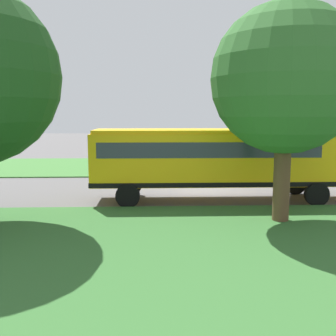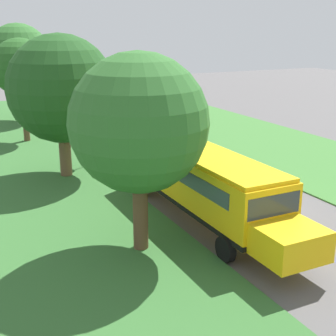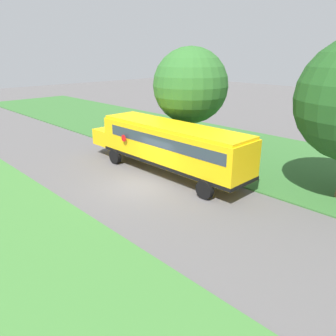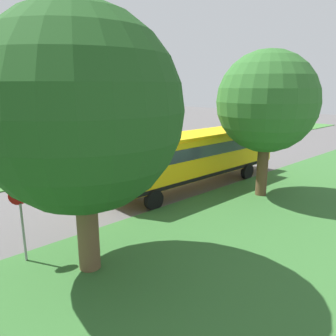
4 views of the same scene
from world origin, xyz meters
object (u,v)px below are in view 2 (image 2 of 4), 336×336
Objects in this scene: car_black_nearest at (153,123)px; oak_tree_far_end at (20,67)px; school_bus at (202,178)px; oak_tree_beside_bus at (138,125)px; oak_tree_roadside_mid at (60,90)px; stop_sign at (89,139)px; oak_tree_across_road at (21,55)px.

oak_tree_far_end is at bearing 170.58° from car_black_nearest.
school_bus is 19.57m from oak_tree_far_end.
school_bus is 1.63× the size of oak_tree_far_end.
car_black_nearest is 21.27m from oak_tree_beside_bus.
school_bus is 1.64× the size of oak_tree_beside_bus.
oak_tree_roadside_mid is 9.72m from oak_tree_far_end.
school_bus is 4.53× the size of stop_sign.
oak_tree_across_road reaches higher than oak_tree_beside_bus.
stop_sign is at bearing -74.33° from oak_tree_far_end.
school_bus reaches higher than stop_sign.
school_bus is 2.82× the size of car_black_nearest.
oak_tree_far_end reaches higher than car_black_nearest.
oak_tree_beside_bus is (-9.11, -18.78, 4.07)m from car_black_nearest.
oak_tree_roadside_mid is (-9.27, -8.07, 4.08)m from car_black_nearest.
oak_tree_far_end is 2.78× the size of stop_sign.
car_black_nearest is at bearing 64.11° from oak_tree_beside_bus.
oak_tree_roadside_mid is at bearing -93.29° from oak_tree_across_road.
school_bus is at bearing 24.28° from oak_tree_beside_bus.
oak_tree_across_road is at bearing 96.01° from school_bus.
oak_tree_roadside_mid is at bearing 113.15° from school_bus.
car_black_nearest is at bearing -50.05° from oak_tree_across_road.
oak_tree_far_end is at bearing 103.13° from school_bus.
stop_sign is (1.87, 1.22, -3.23)m from oak_tree_roadside_mid.
car_black_nearest is at bearing 42.76° from stop_sign.
oak_tree_far_end is at bearing 92.98° from oak_tree_roadside_mid.
oak_tree_far_end is at bearing 91.85° from oak_tree_beside_bus.
school_bus is 17.97m from car_black_nearest.
school_bus is at bearing -76.87° from oak_tree_far_end.
stop_sign is at bearing 81.82° from oak_tree_beside_bus.
oak_tree_across_road reaches higher than school_bus.
oak_tree_beside_bus is 0.87× the size of oak_tree_across_road.
oak_tree_far_end is at bearing -100.56° from oak_tree_across_road.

